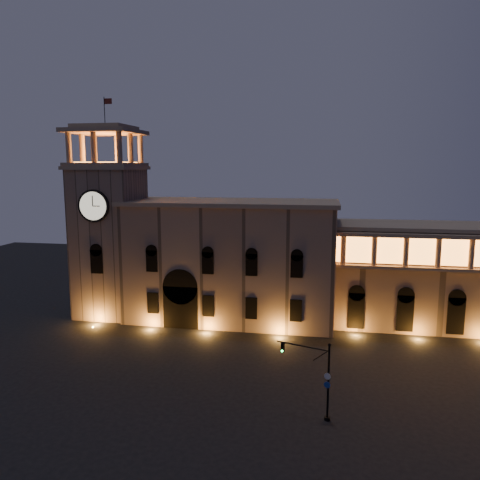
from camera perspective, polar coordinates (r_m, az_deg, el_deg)
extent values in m
plane|color=black|center=(50.96, -3.85, -17.19)|extent=(160.00, 160.00, 0.00)
cube|color=#8E715D|center=(69.09, -1.10, -2.71)|extent=(30.00, 12.00, 17.00)
cube|color=#9E876D|center=(67.87, -1.12, 4.59)|extent=(30.80, 12.80, 0.60)
cube|color=black|center=(66.82, -7.11, -8.05)|extent=(5.00, 1.40, 6.00)
cylinder|color=black|center=(66.01, -7.16, -5.56)|extent=(5.00, 1.40, 5.00)
cube|color=orange|center=(66.70, -7.16, -8.26)|extent=(4.20, 0.20, 5.00)
cube|color=#8E715D|center=(73.58, -15.54, -0.34)|extent=(9.00, 9.00, 22.00)
cube|color=#9E876D|center=(72.69, -15.91, 8.45)|extent=(9.80, 9.80, 0.50)
cylinder|color=black|center=(68.72, -17.43, 3.99)|extent=(4.60, 0.35, 4.60)
cylinder|color=beige|center=(68.60, -17.49, 3.98)|extent=(4.00, 0.12, 4.00)
cube|color=#9E876D|center=(72.69, -15.93, 8.84)|extent=(9.40, 9.40, 0.50)
cube|color=orange|center=(72.69, -15.94, 9.08)|extent=(6.80, 6.80, 0.15)
cylinder|color=#9E876D|center=(71.17, -20.17, 10.54)|extent=(0.76, 0.76, 4.20)
cylinder|color=#9E876D|center=(69.35, -17.41, 10.73)|extent=(0.76, 0.76, 4.20)
cylinder|color=#9E876D|center=(67.69, -14.50, 10.91)|extent=(0.76, 0.76, 4.20)
cylinder|color=#9E876D|center=(77.84, -17.31, 10.49)|extent=(0.76, 0.76, 4.20)
cylinder|color=#9E876D|center=(76.17, -14.73, 10.65)|extent=(0.76, 0.76, 4.20)
cylinder|color=#9E876D|center=(74.66, -12.04, 10.78)|extent=(0.76, 0.76, 4.20)
cylinder|color=#9E876D|center=(74.48, -18.68, 10.52)|extent=(0.76, 0.76, 4.20)
cylinder|color=#9E876D|center=(71.16, -13.21, 10.84)|extent=(0.76, 0.76, 4.20)
cube|color=#9E876D|center=(72.87, -16.09, 12.57)|extent=(9.80, 9.80, 0.60)
cube|color=#9E876D|center=(72.91, -16.11, 13.04)|extent=(7.50, 7.50, 0.60)
cylinder|color=black|center=(73.13, -16.19, 14.84)|extent=(0.10, 0.10, 4.00)
plane|color=maroon|center=(73.04, -15.80, 15.97)|extent=(1.20, 0.00, 1.20)
cube|color=#896C57|center=(73.05, 26.48, -4.22)|extent=(40.00, 10.00, 14.00)
cube|color=#9E876D|center=(71.88, 26.88, 1.43)|extent=(40.60, 10.60, 0.50)
cylinder|color=#9E876D|center=(63.85, 12.48, -1.14)|extent=(0.70, 0.70, 4.00)
cylinder|color=#9E876D|center=(64.14, 16.06, -1.23)|extent=(0.70, 0.70, 4.00)
cylinder|color=#9E876D|center=(64.68, 19.58, -1.32)|extent=(0.70, 0.70, 4.00)
cylinder|color=#9E876D|center=(65.46, 23.04, -1.40)|extent=(0.70, 0.70, 4.00)
cylinder|color=#9E876D|center=(66.47, 26.40, -1.48)|extent=(0.70, 0.70, 4.00)
cylinder|color=black|center=(43.88, 10.71, -16.79)|extent=(0.20, 0.20, 6.98)
cylinder|color=black|center=(45.42, 10.58, -20.59)|extent=(0.56, 0.56, 0.30)
sphere|color=black|center=(42.45, 10.85, -12.42)|extent=(0.28, 0.28, 0.28)
cylinder|color=black|center=(43.42, 7.61, -12.69)|extent=(4.78, 1.66, 0.12)
cube|color=black|center=(44.25, 5.24, -12.92)|extent=(0.37, 0.36, 0.85)
cylinder|color=#0CE53F|center=(44.22, 5.16, -13.32)|extent=(0.20, 0.13, 0.18)
cylinder|color=silver|center=(43.47, 10.61, -16.03)|extent=(0.58, 0.22, 0.60)
cylinder|color=navy|center=(43.81, 10.58, -16.97)|extent=(0.58, 0.22, 0.60)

